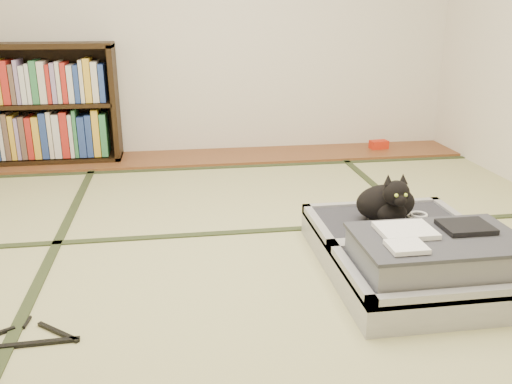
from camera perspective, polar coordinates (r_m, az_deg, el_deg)
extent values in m
plane|color=tan|center=(2.63, 0.08, -7.64)|extent=(4.50, 4.50, 0.00)
cube|color=brown|center=(4.50, -3.82, 3.74)|extent=(4.00, 0.50, 0.02)
cube|color=red|center=(4.83, 12.80, 4.90)|extent=(0.16, 0.11, 0.07)
plane|color=silver|center=(4.60, -4.45, 19.04)|extent=(4.00, 0.00, 4.00)
cube|color=#2D381E|center=(2.69, -21.77, -8.46)|extent=(0.05, 4.50, 0.01)
cube|color=#2D381E|center=(2.94, 19.81, -5.81)|extent=(0.05, 4.50, 0.01)
cube|color=#2D381E|center=(2.99, -1.09, -4.21)|extent=(4.00, 0.05, 0.01)
cube|color=#2D381E|center=(4.21, -3.46, 2.62)|extent=(4.00, 0.05, 0.01)
cube|color=black|center=(4.48, -14.62, 9.13)|extent=(0.04, 0.32, 0.89)
cube|color=black|center=(4.69, -22.38, 3.21)|extent=(1.39, 0.32, 0.04)
cube|color=black|center=(4.55, -23.78, 13.92)|extent=(1.39, 0.32, 0.04)
cube|color=black|center=(4.60, -23.06, 8.46)|extent=(1.33, 0.32, 0.03)
cube|color=black|center=(4.74, -22.65, 8.81)|extent=(1.39, 0.02, 0.89)
cube|color=gray|center=(4.62, -22.77, 5.77)|extent=(1.25, 0.22, 0.38)
cube|color=gray|center=(4.56, -23.42, 10.76)|extent=(1.25, 0.22, 0.34)
cube|color=#A8A8AD|center=(2.44, 18.19, -9.10)|extent=(0.78, 0.52, 0.13)
cube|color=#2E2E35|center=(2.43, 18.27, -8.36)|extent=(0.70, 0.44, 0.10)
cube|color=#A8A8AD|center=(2.23, 21.10, -10.17)|extent=(0.78, 0.04, 0.05)
cube|color=#A8A8AD|center=(2.61, 16.05, -5.33)|extent=(0.78, 0.04, 0.05)
cube|color=#A8A8AD|center=(2.28, 9.96, -8.48)|extent=(0.04, 0.52, 0.05)
cube|color=#A8A8AD|center=(2.87, 13.65, -4.44)|extent=(0.78, 0.52, 0.13)
cube|color=#2E2E35|center=(2.86, 13.70, -3.79)|extent=(0.70, 0.44, 0.10)
cube|color=#A8A8AD|center=(2.64, 15.68, -4.97)|extent=(0.78, 0.04, 0.05)
cube|color=#A8A8AD|center=(3.05, 12.10, -1.46)|extent=(0.78, 0.04, 0.05)
cube|color=#A8A8AD|center=(2.73, 6.56, -3.60)|extent=(0.04, 0.52, 0.05)
cube|color=#A8A8AD|center=(3.00, 20.30, -2.59)|extent=(0.04, 0.52, 0.05)
cylinder|color=black|center=(2.62, 15.87, -5.05)|extent=(0.70, 0.02, 0.02)
cube|color=gray|center=(2.39, 18.50, -6.34)|extent=(0.66, 0.40, 0.13)
cube|color=#393A40|center=(2.36, 18.69, -4.62)|extent=(0.69, 0.43, 0.02)
cube|color=white|center=(2.34, 15.46, -3.92)|extent=(0.23, 0.19, 0.02)
cube|color=black|center=(2.46, 21.22, -3.42)|extent=(0.21, 0.17, 0.02)
cube|color=white|center=(2.19, 15.58, -5.57)|extent=(0.15, 0.12, 0.02)
cube|color=white|center=(2.15, 15.60, -12.60)|extent=(0.06, 0.01, 0.04)
cube|color=white|center=(2.21, 18.59, -12.45)|extent=(0.05, 0.01, 0.04)
cube|color=#197F33|center=(2.34, 25.15, -10.63)|extent=(0.04, 0.01, 0.03)
ellipsoid|color=black|center=(2.81, 13.47, -1.13)|extent=(0.30, 0.20, 0.19)
ellipsoid|color=black|center=(2.74, 14.11, -2.15)|extent=(0.15, 0.11, 0.11)
ellipsoid|color=black|center=(2.67, 14.55, -0.10)|extent=(0.13, 0.12, 0.12)
sphere|color=black|center=(2.63, 14.95, -0.89)|extent=(0.06, 0.06, 0.06)
cone|color=black|center=(2.66, 13.75, 1.28)|extent=(0.05, 0.06, 0.06)
cone|color=black|center=(2.69, 15.22, 1.34)|extent=(0.05, 0.06, 0.06)
sphere|color=#A5BF33|center=(2.61, 14.56, -0.36)|extent=(0.02, 0.02, 0.02)
sphere|color=#A5BF33|center=(2.63, 15.48, -0.31)|extent=(0.02, 0.02, 0.02)
cylinder|color=black|center=(2.95, 14.58, -1.64)|extent=(0.18, 0.11, 0.03)
torus|color=white|center=(2.91, 16.59, -2.48)|extent=(0.11, 0.11, 0.01)
torus|color=white|center=(2.91, 16.75, -2.28)|extent=(0.09, 0.09, 0.01)
cube|color=black|center=(2.23, -23.89, -14.54)|extent=(0.44, 0.04, 0.01)
cube|color=black|center=(2.25, -20.11, -13.67)|extent=(0.18, 0.16, 0.01)
cylinder|color=black|center=(2.35, -22.96, -12.51)|extent=(0.02, 0.08, 0.01)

